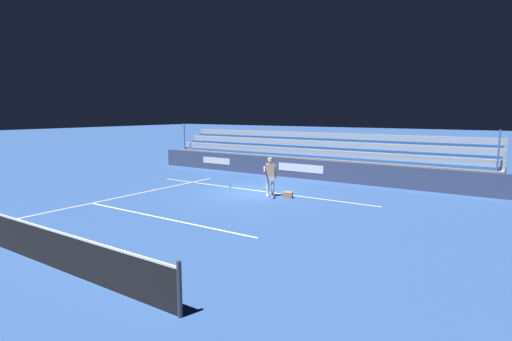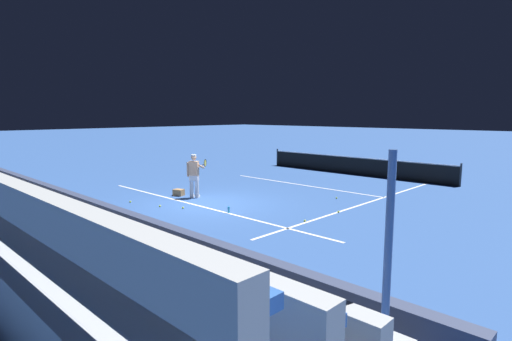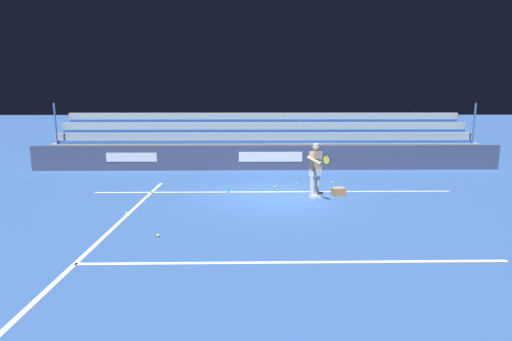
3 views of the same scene
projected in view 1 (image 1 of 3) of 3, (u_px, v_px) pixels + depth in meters
ground_plane at (250, 192)px, 18.63m from camera, size 160.00×160.00×0.00m
court_baseline_white at (256, 190)px, 19.04m from camera, size 12.00×0.10×0.01m
court_sideline_white at (122, 197)px, 17.62m from camera, size 0.10×12.00×0.01m
court_service_line_white at (161, 218)px, 14.12m from camera, size 8.22×0.10×0.01m
back_wall_sponsor_board at (299, 168)px, 22.59m from camera, size 20.72×0.25×1.10m
bleacher_stand at (313, 162)px, 24.06m from camera, size 19.69×2.40×2.95m
tennis_player at (270, 177)px, 17.57m from camera, size 0.59×1.06×1.71m
ball_box_cardboard at (288, 195)px, 17.41m from camera, size 0.48×0.42×0.26m
tennis_ball_stray_back at (181, 184)px, 20.50m from camera, size 0.07×0.07×0.07m
tennis_ball_far_right at (141, 199)px, 16.94m from camera, size 0.07×0.07×0.07m
tennis_ball_by_box at (313, 190)px, 18.96m from camera, size 0.07×0.07×0.07m
tennis_ball_toward_net at (154, 189)px, 19.18m from camera, size 0.07×0.07×0.07m
tennis_ball_far_left at (283, 188)px, 19.43m from camera, size 0.07×0.07×0.07m
tennis_ball_midcourt at (265, 188)px, 19.53m from camera, size 0.07×0.07×0.07m
water_bottle at (230, 185)px, 19.84m from camera, size 0.07×0.07×0.22m
tennis_net at (25, 238)px, 10.24m from camera, size 11.09×0.09×1.07m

